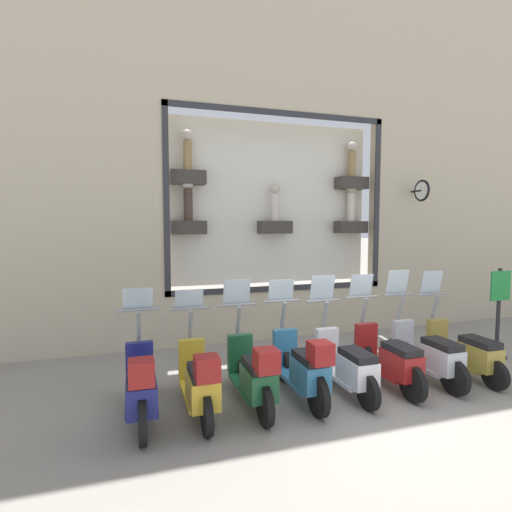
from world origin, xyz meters
The scene contains 11 objects.
ground_plane centered at (0.00, 0.00, 0.00)m, with size 120.00×120.00×0.00m, color gray.
building_facade centered at (3.60, 0.00, 5.48)m, with size 1.17×36.00×10.76m.
scooter_olive_0 centered at (0.42, -2.12, 0.42)m, with size 1.79×0.61×1.67m.
scooter_silver_1 centered at (0.42, -1.39, 0.44)m, with size 1.81×0.60×1.71m.
scooter_red_2 centered at (0.42, -0.66, 0.44)m, with size 1.80×0.60×1.65m.
scooter_white_3 centered at (0.42, 0.07, 0.43)m, with size 1.80×0.61×1.66m.
scooter_teal_4 centered at (0.37, 0.80, 0.49)m, with size 1.81×0.60×1.62m.
scooter_green_5 centered at (0.36, 1.53, 0.48)m, with size 1.80×0.60×1.66m.
scooter_yellow_6 centered at (0.36, 2.27, 0.47)m, with size 1.80×0.61×1.53m.
scooter_navy_7 centered at (0.37, 3.00, 0.48)m, with size 1.81×0.61×1.59m.
shop_sign_post centered at (0.99, -3.45, 0.91)m, with size 0.36×0.45×1.69m.
Camera 1 is at (-4.65, 3.07, 2.49)m, focal length 28.00 mm.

